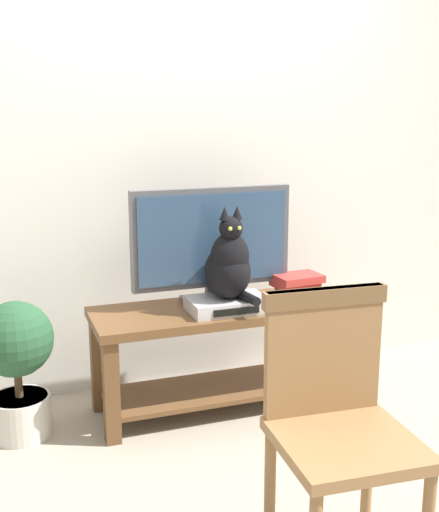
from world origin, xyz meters
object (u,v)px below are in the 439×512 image
at_px(tv, 212,242).
at_px(media_box, 228,304).
at_px(tv_stand, 216,341).
at_px(book_stack, 297,286).
at_px(cat, 229,264).
at_px(potted_plant, 17,361).
at_px(wooden_chair, 336,410).

distance_m(tv, media_box, 0.32).
distance_m(tv_stand, book_stack, 0.51).
distance_m(media_box, cat, 0.20).
height_order(cat, potted_plant, cat).
relative_size(tv_stand, cat, 2.71).
distance_m(cat, wooden_chair, 1.15).
bearing_deg(media_box, potted_plant, 174.18).
bearing_deg(media_box, cat, -85.18).
bearing_deg(book_stack, potted_plant, 178.85).
xyz_separation_m(cat, book_stack, (0.41, 0.09, -0.17)).
height_order(tv, media_box, tv).
height_order(tv, book_stack, tv).
relative_size(tv_stand, book_stack, 4.90).
xyz_separation_m(media_box, potted_plant, (-0.99, 0.10, -0.20)).
bearing_deg(tv_stand, media_box, -64.61).
distance_m(tv, book_stack, 0.51).
bearing_deg(tv, book_stack, -8.23).
bearing_deg(tv, cat, -76.84).
bearing_deg(tv_stand, book_stack, 0.18).
xyz_separation_m(cat, potted_plant, (-1.00, 0.11, -0.40)).
distance_m(tv_stand, tv, 0.50).
distance_m(tv, potted_plant, 1.08).
relative_size(media_box, wooden_chair, 0.41).
distance_m(book_stack, potted_plant, 1.42).
bearing_deg(media_box, book_stack, 10.13).
bearing_deg(cat, media_box, 94.82).
relative_size(tv_stand, potted_plant, 1.89).
distance_m(media_box, potted_plant, 1.02).
height_order(wooden_chair, potted_plant, wooden_chair).
height_order(tv_stand, cat, cat).
xyz_separation_m(tv_stand, wooden_chair, (-0.01, -1.21, 0.18)).
height_order(tv_stand, tv, tv).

